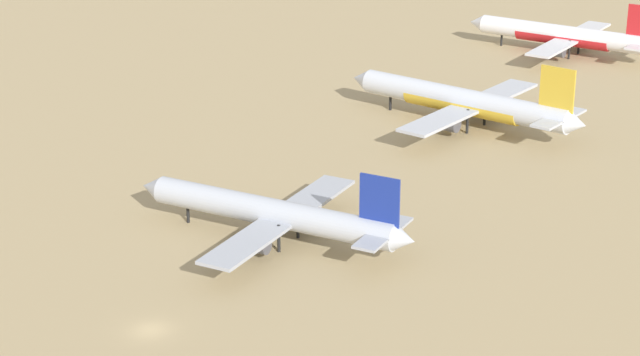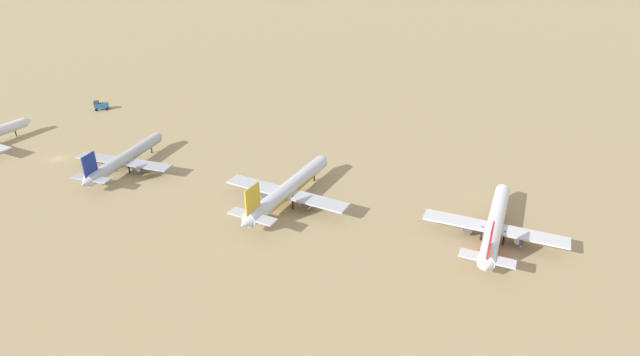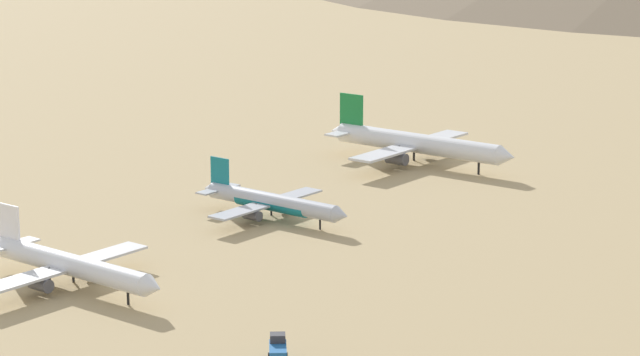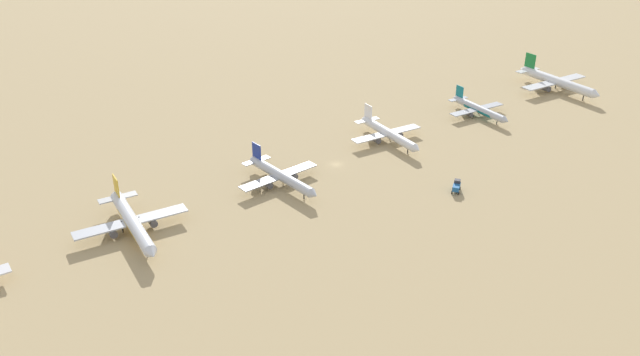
% 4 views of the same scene
% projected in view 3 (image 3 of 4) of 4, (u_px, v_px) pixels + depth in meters
% --- Properties ---
extents(parked_jet_3, '(39.60, 32.07, 11.45)m').
position_uv_depth(parked_jet_3, '(69.00, 265.00, 204.93)').
color(parked_jet_3, silver).
rests_on(parked_jet_3, ground).
extents(parked_jet_4, '(35.52, 28.76, 10.27)m').
position_uv_depth(parked_jet_4, '(271.00, 202.00, 246.00)').
color(parked_jet_4, '#B2B7C1').
rests_on(parked_jet_4, ground).
extents(parked_jet_5, '(49.44, 40.05, 14.29)m').
position_uv_depth(parked_jet_5, '(416.00, 143.00, 292.35)').
color(parked_jet_5, silver).
rests_on(parked_jet_5, ground).
extents(service_truck, '(5.31, 5.56, 3.90)m').
position_uv_depth(service_truck, '(278.00, 350.00, 173.18)').
color(service_truck, '#1E5999').
rests_on(service_truck, ground).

